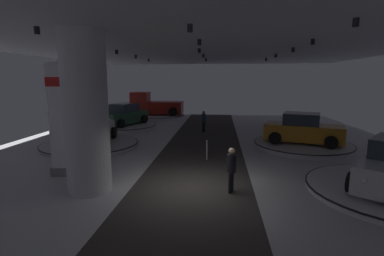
{
  "coord_description": "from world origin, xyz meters",
  "views": [
    {
      "loc": [
        0.96,
        -10.05,
        3.9
      ],
      "look_at": [
        -0.46,
        4.67,
        1.4
      ],
      "focal_mm": 27.15,
      "sensor_mm": 36.0,
      "label": 1
    }
  ],
  "objects_px": {
    "display_car_far_left": "(124,115)",
    "visitor_walking_far": "(204,120)",
    "display_platform_deep_left": "(157,116)",
    "display_car_mid_right": "(303,130)",
    "display_platform_far_left": "(124,126)",
    "visitor_walking_near": "(231,167)",
    "brand_sign_pylon": "(65,118)",
    "column_left": "(86,113)",
    "pickup_truck_deep_left": "(154,106)",
    "display_platform_mid_left": "(90,144)",
    "display_car_mid_left": "(90,130)",
    "display_platform_mid_right": "(303,145)"
  },
  "relations": [
    {
      "from": "column_left",
      "to": "display_platform_mid_left",
      "type": "relative_size",
      "value": 1.0
    },
    {
      "from": "display_car_far_left",
      "to": "visitor_walking_far",
      "type": "height_order",
      "value": "display_car_far_left"
    },
    {
      "from": "display_platform_mid_left",
      "to": "brand_sign_pylon",
      "type": "bearing_deg",
      "value": -74.84
    },
    {
      "from": "display_platform_mid_right",
      "to": "display_car_mid_left",
      "type": "xyz_separation_m",
      "value": [
        -12.29,
        -0.83,
        0.82
      ]
    },
    {
      "from": "display_car_mid_left",
      "to": "pickup_truck_deep_left",
      "type": "bearing_deg",
      "value": 86.86
    },
    {
      "from": "pickup_truck_deep_left",
      "to": "display_car_mid_right",
      "type": "relative_size",
      "value": 1.17
    },
    {
      "from": "column_left",
      "to": "display_car_far_left",
      "type": "xyz_separation_m",
      "value": [
        -3.21,
        13.26,
        -1.74
      ]
    },
    {
      "from": "display_platform_mid_right",
      "to": "display_car_mid_left",
      "type": "distance_m",
      "value": 12.35
    },
    {
      "from": "brand_sign_pylon",
      "to": "visitor_walking_far",
      "type": "distance_m",
      "value": 11.43
    },
    {
      "from": "display_car_far_left",
      "to": "visitor_walking_near",
      "type": "height_order",
      "value": "display_car_far_left"
    },
    {
      "from": "display_car_mid_right",
      "to": "display_platform_mid_left",
      "type": "relative_size",
      "value": 0.83
    },
    {
      "from": "display_platform_deep_left",
      "to": "display_platform_far_left",
      "type": "height_order",
      "value": "display_platform_deep_left"
    },
    {
      "from": "column_left",
      "to": "display_car_mid_right",
      "type": "distance_m",
      "value": 11.98
    },
    {
      "from": "column_left",
      "to": "pickup_truck_deep_left",
      "type": "height_order",
      "value": "column_left"
    },
    {
      "from": "display_platform_far_left",
      "to": "display_car_mid_left",
      "type": "height_order",
      "value": "display_car_mid_left"
    },
    {
      "from": "display_platform_mid_right",
      "to": "visitor_walking_near",
      "type": "bearing_deg",
      "value": -121.52
    },
    {
      "from": "display_platform_mid_right",
      "to": "display_platform_deep_left",
      "type": "bearing_deg",
      "value": 131.99
    },
    {
      "from": "brand_sign_pylon",
      "to": "display_car_mid_left",
      "type": "height_order",
      "value": "brand_sign_pylon"
    },
    {
      "from": "display_platform_mid_left",
      "to": "display_car_far_left",
      "type": "bearing_deg",
      "value": 91.83
    },
    {
      "from": "column_left",
      "to": "display_car_mid_left",
      "type": "relative_size",
      "value": 1.27
    },
    {
      "from": "display_car_mid_right",
      "to": "display_platform_mid_left",
      "type": "bearing_deg",
      "value": -175.93
    },
    {
      "from": "display_car_far_left",
      "to": "display_platform_mid_right",
      "type": "height_order",
      "value": "display_car_far_left"
    },
    {
      "from": "brand_sign_pylon",
      "to": "display_car_far_left",
      "type": "relative_size",
      "value": 1.0
    },
    {
      "from": "pickup_truck_deep_left",
      "to": "display_platform_mid_right",
      "type": "bearing_deg",
      "value": -47.21
    },
    {
      "from": "display_car_mid_left",
      "to": "column_left",
      "type": "bearing_deg",
      "value": -65.46
    },
    {
      "from": "pickup_truck_deep_left",
      "to": "display_car_far_left",
      "type": "bearing_deg",
      "value": -98.11
    },
    {
      "from": "display_car_far_left",
      "to": "display_platform_mid_right",
      "type": "bearing_deg",
      "value": -25.16
    },
    {
      "from": "display_platform_deep_left",
      "to": "visitor_walking_far",
      "type": "bearing_deg",
      "value": -56.81
    },
    {
      "from": "visitor_walking_far",
      "to": "display_car_mid_right",
      "type": "bearing_deg",
      "value": -36.54
    },
    {
      "from": "display_car_mid_left",
      "to": "visitor_walking_far",
      "type": "bearing_deg",
      "value": 39.49
    },
    {
      "from": "display_platform_far_left",
      "to": "visitor_walking_far",
      "type": "bearing_deg",
      "value": -12.43
    },
    {
      "from": "column_left",
      "to": "pickup_truck_deep_left",
      "type": "distance_m",
      "value": 20.07
    },
    {
      "from": "display_platform_mid_right",
      "to": "display_platform_mid_left",
      "type": "bearing_deg",
      "value": -175.98
    },
    {
      "from": "column_left",
      "to": "display_platform_mid_left",
      "type": "bearing_deg",
      "value": 114.63
    },
    {
      "from": "display_platform_deep_left",
      "to": "visitor_walking_near",
      "type": "relative_size",
      "value": 3.57
    },
    {
      "from": "pickup_truck_deep_left",
      "to": "display_car_mid_left",
      "type": "height_order",
      "value": "pickup_truck_deep_left"
    },
    {
      "from": "display_platform_deep_left",
      "to": "display_car_far_left",
      "type": "height_order",
      "value": "display_car_far_left"
    },
    {
      "from": "display_platform_mid_right",
      "to": "visitor_walking_far",
      "type": "bearing_deg",
      "value": 143.53
    },
    {
      "from": "visitor_walking_far",
      "to": "brand_sign_pylon",
      "type": "bearing_deg",
      "value": -116.26
    },
    {
      "from": "display_platform_mid_right",
      "to": "visitor_walking_near",
      "type": "height_order",
      "value": "visitor_walking_near"
    },
    {
      "from": "brand_sign_pylon",
      "to": "display_car_mid_left",
      "type": "bearing_deg",
      "value": 105.1
    },
    {
      "from": "display_platform_deep_left",
      "to": "pickup_truck_deep_left",
      "type": "distance_m",
      "value": 1.1
    },
    {
      "from": "display_platform_far_left",
      "to": "visitor_walking_near",
      "type": "distance_m",
      "value": 15.32
    },
    {
      "from": "display_platform_deep_left",
      "to": "display_car_mid_left",
      "type": "bearing_deg",
      "value": -94.51
    },
    {
      "from": "display_platform_mid_right",
      "to": "visitor_walking_far",
      "type": "relative_size",
      "value": 3.44
    },
    {
      "from": "display_platform_deep_left",
      "to": "display_car_mid_right",
      "type": "bearing_deg",
      "value": -48.06
    },
    {
      "from": "display_platform_far_left",
      "to": "display_platform_mid_right",
      "type": "bearing_deg",
      "value": -25.03
    },
    {
      "from": "brand_sign_pylon",
      "to": "display_car_mid_right",
      "type": "bearing_deg",
      "value": 27.86
    },
    {
      "from": "display_car_mid_left",
      "to": "visitor_walking_near",
      "type": "bearing_deg",
      "value": -38.19
    },
    {
      "from": "visitor_walking_near",
      "to": "display_car_far_left",
      "type": "bearing_deg",
      "value": 122.2
    }
  ]
}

